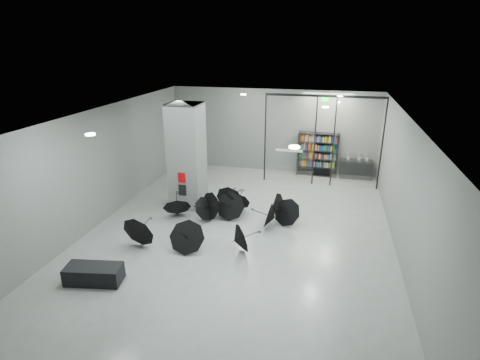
% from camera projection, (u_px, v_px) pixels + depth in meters
% --- Properties ---
extents(room, '(14.00, 14.02, 4.01)m').
position_uv_depth(room, '(238.00, 153.00, 11.82)').
color(room, gray).
rests_on(room, ground).
extents(column, '(1.20, 1.20, 4.00)m').
position_uv_depth(column, '(187.00, 156.00, 14.48)').
color(column, slate).
rests_on(column, ground).
extents(fire_cabinet, '(0.28, 0.04, 0.38)m').
position_uv_depth(fire_cabinet, '(182.00, 178.00, 14.14)').
color(fire_cabinet, '#A50A07').
rests_on(fire_cabinet, column).
extents(info_panel, '(0.30, 0.03, 0.42)m').
position_uv_depth(info_panel, '(182.00, 190.00, 14.32)').
color(info_panel, black).
rests_on(info_panel, column).
extents(exit_sign, '(0.30, 0.06, 0.15)m').
position_uv_depth(exit_sign, '(325.00, 100.00, 15.79)').
color(exit_sign, '#0CE533').
rests_on(exit_sign, room).
extents(glass_partition, '(5.06, 0.08, 4.00)m').
position_uv_depth(glass_partition, '(322.00, 137.00, 16.54)').
color(glass_partition, silver).
rests_on(glass_partition, ground).
extents(bench, '(1.58, 0.88, 0.48)m').
position_uv_depth(bench, '(94.00, 274.00, 10.24)').
color(bench, black).
rests_on(bench, ground).
extents(bookshelf, '(1.91, 0.50, 2.08)m').
position_uv_depth(bookshelf, '(318.00, 154.00, 18.10)').
color(bookshelf, black).
rests_on(bookshelf, ground).
extents(shop_counter, '(1.50, 0.65, 0.89)m').
position_uv_depth(shop_counter, '(356.00, 169.00, 17.96)').
color(shop_counter, black).
rests_on(shop_counter, ground).
extents(umbrella_cluster, '(5.68, 4.38, 1.30)m').
position_uv_depth(umbrella_cluster, '(224.00, 217.00, 13.38)').
color(umbrella_cluster, black).
rests_on(umbrella_cluster, ground).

